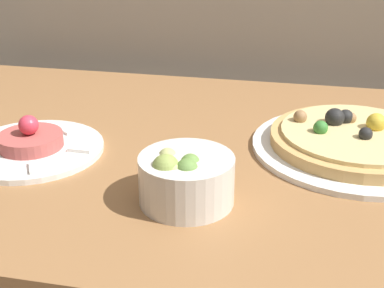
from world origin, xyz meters
TOP-DOWN VIEW (x-y plane):
  - dining_table at (0.00, 0.41)m, footprint 1.35×0.82m
  - pizza_plate at (0.27, 0.45)m, footprint 0.37×0.37m
  - tartare_plate at (-0.29, 0.33)m, footprint 0.25×0.25m
  - small_bowl at (0.01, 0.21)m, footprint 0.14×0.14m

SIDE VIEW (x-z plane):
  - dining_table at x=0.00m, z-range 0.29..1.06m
  - tartare_plate at x=-0.29m, z-range 0.75..0.82m
  - pizza_plate at x=0.27m, z-range 0.76..0.83m
  - small_bowl at x=0.01m, z-range 0.77..0.86m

